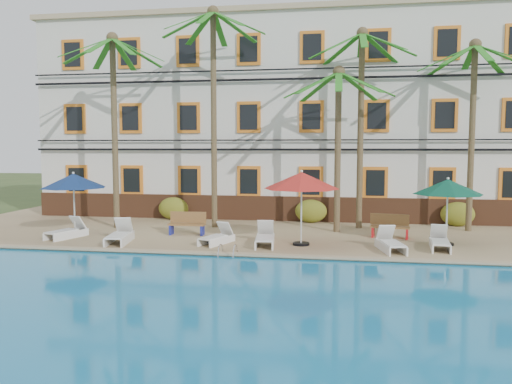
% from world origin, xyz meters
% --- Properties ---
extents(ground, '(100.00, 100.00, 0.00)m').
position_xyz_m(ground, '(0.00, 0.00, 0.00)').
color(ground, '#384C23').
rests_on(ground, ground).
extents(pool_deck, '(30.00, 12.00, 0.25)m').
position_xyz_m(pool_deck, '(0.00, 5.00, 0.12)').
color(pool_deck, tan).
rests_on(pool_deck, ground).
extents(swimming_pool, '(26.00, 12.00, 0.20)m').
position_xyz_m(swimming_pool, '(0.00, -7.00, 0.10)').
color(swimming_pool, '#187FB9').
rests_on(swimming_pool, ground).
extents(pool_coping, '(30.00, 0.35, 0.06)m').
position_xyz_m(pool_coping, '(0.00, -0.90, 0.28)').
color(pool_coping, tan).
rests_on(pool_coping, pool_deck).
extents(hotel_building, '(25.40, 6.44, 10.22)m').
position_xyz_m(hotel_building, '(0.00, 9.98, 5.37)').
color(hotel_building, silver).
rests_on(hotel_building, pool_deck).
extents(palm_a, '(4.56, 4.56, 8.49)m').
position_xyz_m(palm_a, '(-6.90, 3.77, 5.69)').
color(palm_a, brown).
rests_on(palm_a, pool_deck).
extents(palm_b, '(4.56, 4.56, 9.65)m').
position_xyz_m(palm_b, '(-2.66, 4.63, 6.34)').
color(palm_b, brown).
rests_on(palm_b, pool_deck).
extents(palm_c, '(4.56, 4.56, 6.90)m').
position_xyz_m(palm_c, '(2.74, 4.24, 4.77)').
color(palm_c, brown).
rests_on(palm_c, pool_deck).
extents(palm_d, '(4.56, 4.56, 8.69)m').
position_xyz_m(palm_d, '(3.71, 5.41, 5.80)').
color(palm_d, brown).
rests_on(palm_d, pool_deck).
extents(palm_e, '(4.56, 4.56, 8.04)m').
position_xyz_m(palm_e, '(8.30, 5.35, 5.43)').
color(palm_e, brown).
rests_on(palm_e, pool_deck).
extents(shrub_left, '(1.50, 0.90, 1.10)m').
position_xyz_m(shrub_left, '(-5.22, 6.60, 0.80)').
color(shrub_left, '#2D5919').
rests_on(shrub_left, pool_deck).
extents(shrub_mid, '(1.50, 0.90, 1.10)m').
position_xyz_m(shrub_mid, '(1.54, 6.60, 0.80)').
color(shrub_mid, '#2D5919').
rests_on(shrub_mid, pool_deck).
extents(shrub_right, '(1.50, 0.90, 1.10)m').
position_xyz_m(shrub_right, '(8.14, 6.60, 0.80)').
color(shrub_right, '#2D5919').
rests_on(shrub_right, pool_deck).
extents(umbrella_blue, '(2.59, 2.59, 2.58)m').
position_xyz_m(umbrella_blue, '(-7.71, 1.62, 2.46)').
color(umbrella_blue, black).
rests_on(umbrella_blue, pool_deck).
extents(umbrella_red, '(2.75, 2.75, 2.75)m').
position_xyz_m(umbrella_red, '(1.46, 1.12, 2.60)').
color(umbrella_red, black).
rests_on(umbrella_red, pool_deck).
extents(umbrella_green, '(2.49, 2.49, 2.49)m').
position_xyz_m(umbrella_green, '(6.68, 1.95, 2.37)').
color(umbrella_green, black).
rests_on(umbrella_green, pool_deck).
extents(lounger_a, '(1.13, 1.84, 0.82)m').
position_xyz_m(lounger_a, '(-7.75, 1.11, 0.52)').
color(lounger_a, white).
rests_on(lounger_a, pool_deck).
extents(lounger_b, '(0.98, 1.99, 0.90)m').
position_xyz_m(lounger_b, '(-5.26, 0.47, 0.54)').
color(lounger_b, white).
rests_on(lounger_b, pool_deck).
extents(lounger_c, '(1.14, 1.74, 0.77)m').
position_xyz_m(lounger_c, '(-1.63, 0.88, 0.50)').
color(lounger_c, white).
rests_on(lounger_c, pool_deck).
extents(lounger_d, '(0.84, 1.89, 0.87)m').
position_xyz_m(lounger_d, '(0.16, 0.87, 0.53)').
color(lounger_d, white).
rests_on(lounger_d, pool_deck).
extents(lounger_e, '(0.96, 1.86, 0.84)m').
position_xyz_m(lounger_e, '(4.56, 0.60, 0.52)').
color(lounger_e, white).
rests_on(lounger_e, pool_deck).
extents(lounger_f, '(0.82, 1.81, 0.83)m').
position_xyz_m(lounger_f, '(6.31, 1.16, 0.52)').
color(lounger_f, white).
rests_on(lounger_f, pool_deck).
extents(bench_left, '(1.51, 0.51, 0.93)m').
position_xyz_m(bench_left, '(-3.29, 2.56, 0.72)').
color(bench_left, olive).
rests_on(bench_left, pool_deck).
extents(bench_right, '(1.56, 0.74, 0.93)m').
position_xyz_m(bench_right, '(4.82, 3.18, 0.72)').
color(bench_right, olive).
rests_on(bench_right, pool_deck).
extents(pool_ladder, '(0.54, 0.74, 0.74)m').
position_xyz_m(pool_ladder, '(-0.82, -1.00, 0.25)').
color(pool_ladder, silver).
rests_on(pool_ladder, ground).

